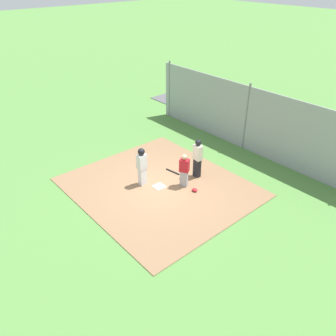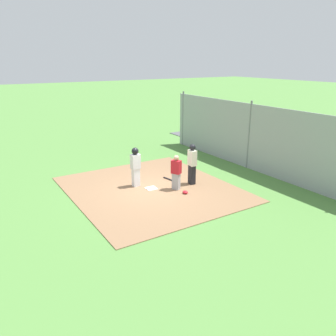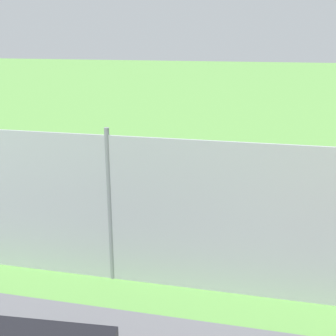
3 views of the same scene
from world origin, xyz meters
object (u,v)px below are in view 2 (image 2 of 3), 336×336
(runner, at_px, (135,164))
(catcher_mask, at_px, (185,192))
(baseball, at_px, (136,183))
(parked_car_red, at_px, (230,128))
(catcher, at_px, (176,172))
(umpire, at_px, (192,163))
(parked_car_dark, at_px, (296,144))
(home_plate, at_px, (151,188))
(baseball_bat, at_px, (169,179))

(runner, relative_size, catcher_mask, 7.08)
(baseball, bearing_deg, catcher_mask, -149.32)
(catcher_mask, distance_m, parked_car_red, 11.19)
(catcher, distance_m, parked_car_red, 10.84)
(umpire, height_order, runner, umpire)
(parked_car_dark, xyz_separation_m, parked_car_red, (5.48, -0.06, 0.00))
(home_plate, xyz_separation_m, catcher, (-0.61, -0.85, 0.74))
(parked_car_dark, bearing_deg, home_plate, 87.21)
(catcher, relative_size, umpire, 0.83)
(baseball_bat, xyz_separation_m, catcher_mask, (-1.72, 0.32, 0.03))
(catcher, xyz_separation_m, runner, (1.22, 1.25, 0.22))
(umpire, relative_size, parked_car_dark, 0.41)
(catcher_mask, relative_size, parked_car_red, 0.06)
(home_plate, distance_m, parked_car_dark, 9.60)
(home_plate, height_order, parked_car_red, parked_car_red)
(catcher_mask, xyz_separation_m, parked_car_red, (6.96, -8.75, 0.52))
(home_plate, bearing_deg, parked_car_red, -59.21)
(baseball, bearing_deg, umpire, -120.48)
(home_plate, bearing_deg, parked_car_dark, -88.43)
(runner, relative_size, baseball_bat, 2.27)
(home_plate, distance_m, parked_car_red, 11.23)
(parked_car_red, bearing_deg, catcher, -57.30)
(runner, distance_m, baseball, 0.96)
(home_plate, distance_m, catcher_mask, 1.51)
(baseball_bat, bearing_deg, baseball, -109.84)
(baseball, height_order, parked_car_dark, parked_car_dark)
(home_plate, relative_size, parked_car_red, 0.10)
(runner, xyz_separation_m, parked_car_red, (5.13, -10.04, -0.40))
(home_plate, xyz_separation_m, parked_car_dark, (0.26, -9.58, 0.57))
(home_plate, xyz_separation_m, baseball, (0.78, 0.30, 0.03))
(umpire, bearing_deg, home_plate, -8.48)
(baseball, bearing_deg, catcher, -140.54)
(catcher_mask, bearing_deg, baseball, 30.68)
(runner, bearing_deg, baseball_bat, 82.20)
(catcher, relative_size, parked_car_red, 0.34)
(umpire, xyz_separation_m, parked_car_red, (6.18, -7.85, -0.36))
(catcher, xyz_separation_m, umpire, (0.17, -0.93, 0.18))
(home_plate, xyz_separation_m, catcher_mask, (-1.22, -0.89, 0.05))
(umpire, xyz_separation_m, parked_car_dark, (0.70, -7.80, -0.36))
(baseball_bat, bearing_deg, umpire, 22.40)
(home_plate, distance_m, baseball, 0.84)
(runner, bearing_deg, home_plate, 29.49)
(baseball_bat, height_order, baseball, baseball)
(catcher, relative_size, baseball, 19.94)
(catcher, bearing_deg, parked_car_dark, 157.72)
(baseball_bat, distance_m, catcher_mask, 1.74)
(runner, height_order, baseball, runner)
(home_plate, distance_m, catcher, 1.28)
(umpire, xyz_separation_m, baseball, (1.22, 2.08, -0.90))
(umpire, bearing_deg, catcher, 15.72)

